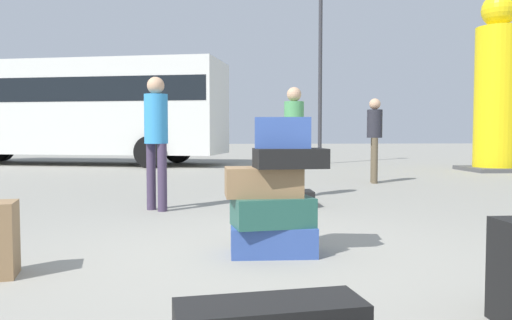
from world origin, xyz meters
TOP-DOWN VIEW (x-y plane):
  - ground_plane at (0.00, 0.00)m, footprint 80.00×80.00m
  - suitcase_tower at (0.12, 0.17)m, footprint 0.83×0.50m
  - suitcase_brown_left_side at (-1.84, -0.33)m, footprint 0.25×0.33m
  - suitcase_black_foreground_far at (0.61, 2.88)m, footprint 0.68×0.43m
  - person_bearded_onlooker at (2.75, 5.96)m, footprint 0.30×0.34m
  - person_tourist_with_camera at (0.82, 3.79)m, footprint 0.30×0.30m
  - person_passerby_in_red at (-1.12, 2.65)m, footprint 0.30×0.30m
  - yellow_dummy_statue at (6.85, 8.83)m, footprint 1.55×1.55m
  - parked_bus at (-5.08, 12.58)m, footprint 10.20×4.75m
  - lamp_post at (2.88, 12.06)m, footprint 0.36×0.36m

SIDE VIEW (x-z plane):
  - ground_plane at x=0.00m, z-range 0.00..0.00m
  - suitcase_black_foreground_far at x=0.61m, z-range 0.00..0.21m
  - suitcase_brown_left_side at x=-1.84m, z-range 0.00..0.53m
  - suitcase_tower at x=0.12m, z-range -0.08..1.05m
  - person_bearded_onlooker at x=2.75m, z-range 0.17..1.84m
  - person_tourist_with_camera at x=0.82m, z-range 0.17..1.86m
  - person_passerby_in_red at x=-1.12m, z-range 0.17..1.88m
  - parked_bus at x=-5.08m, z-range 0.26..3.41m
  - yellow_dummy_statue at x=6.85m, z-range -0.24..4.32m
  - lamp_post at x=2.88m, z-range 0.91..6.58m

